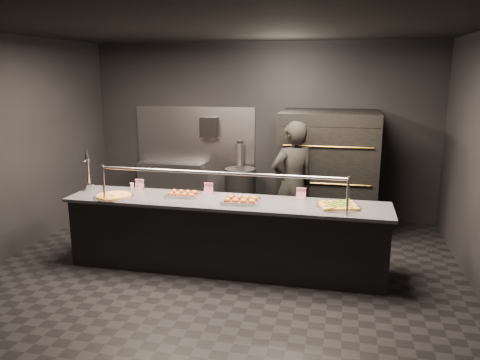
{
  "coord_description": "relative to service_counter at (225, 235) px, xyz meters",
  "views": [
    {
      "loc": [
        1.43,
        -5.5,
        2.51
      ],
      "look_at": [
        0.15,
        0.2,
        1.15
      ],
      "focal_mm": 35.0,
      "sensor_mm": 36.0,
      "label": 1
    }
  ],
  "objects": [
    {
      "name": "service_counter",
      "position": [
        0.0,
        0.0,
        0.0
      ],
      "size": [
        4.1,
        0.78,
        1.37
      ],
      "color": "black",
      "rests_on": "ground"
    },
    {
      "name": "slider_tray_a",
      "position": [
        -0.6,
        0.1,
        0.48
      ],
      "size": [
        0.45,
        0.36,
        0.07
      ],
      "color": "silver",
      "rests_on": "service_counter"
    },
    {
      "name": "room",
      "position": [
        -0.02,
        0.05,
        1.03
      ],
      "size": [
        6.04,
        6.0,
        3.0
      ],
      "color": "black",
      "rests_on": "ground"
    },
    {
      "name": "slider_tray_b",
      "position": [
        0.21,
        -0.04,
        0.48
      ],
      "size": [
        0.51,
        0.4,
        0.07
      ],
      "color": "silver",
      "rests_on": "service_counter"
    },
    {
      "name": "towel_dispenser",
      "position": [
        -0.9,
        2.39,
        1.09
      ],
      "size": [
        0.3,
        0.2,
        0.35
      ],
      "primitive_type": "cube",
      "color": "black",
      "rests_on": "room"
    },
    {
      "name": "beer_tap",
      "position": [
        -1.95,
        0.1,
        0.63
      ],
      "size": [
        0.15,
        0.22,
        0.6
      ],
      "color": "silver",
      "rests_on": "service_counter"
    },
    {
      "name": "trash_bin",
      "position": [
        -0.27,
        2.1,
        -0.02
      ],
      "size": [
        0.54,
        0.54,
        0.89
      ],
      "primitive_type": "cylinder",
      "color": "black",
      "rests_on": "ground"
    },
    {
      "name": "square_pizza",
      "position": [
        1.4,
        0.01,
        0.47
      ],
      "size": [
        0.54,
        0.54,
        0.05
      ],
      "color": "silver",
      "rests_on": "service_counter"
    },
    {
      "name": "worker",
      "position": [
        0.73,
        1.04,
        0.45
      ],
      "size": [
        0.8,
        0.74,
        1.83
      ],
      "primitive_type": "imported",
      "rotation": [
        0.0,
        0.0,
        3.75
      ],
      "color": "black",
      "rests_on": "ground"
    },
    {
      "name": "fire_extinguisher",
      "position": [
        -0.35,
        2.4,
        0.6
      ],
      "size": [
        0.14,
        0.14,
        0.51
      ],
      "color": "#B2B2B7",
      "rests_on": "room"
    },
    {
      "name": "pizza_oven",
      "position": [
        1.2,
        1.9,
        0.5
      ],
      "size": [
        1.5,
        1.23,
        1.91
      ],
      "color": "black",
      "rests_on": "ground"
    },
    {
      "name": "prep_shelf",
      "position": [
        -1.6,
        2.32,
        -0.01
      ],
      "size": [
        1.2,
        0.35,
        0.9
      ],
      "primitive_type": "cube",
      "color": "#99999E",
      "rests_on": "ground"
    },
    {
      "name": "condiment_jar",
      "position": [
        -1.37,
        0.28,
        0.5
      ],
      "size": [
        0.13,
        0.05,
        0.09
      ],
      "color": "silver",
      "rests_on": "service_counter"
    },
    {
      "name": "tent_cards",
      "position": [
        -0.22,
        0.28,
        0.53
      ],
      "size": [
        2.33,
        0.04,
        0.15
      ],
      "color": "white",
      "rests_on": "service_counter"
    },
    {
      "name": "round_pizza",
      "position": [
        -1.45,
        -0.15,
        0.47
      ],
      "size": [
        0.52,
        0.52,
        0.03
      ],
      "color": "silver",
      "rests_on": "service_counter"
    }
  ]
}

